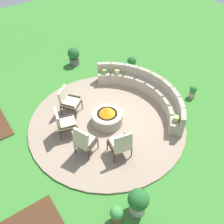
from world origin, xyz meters
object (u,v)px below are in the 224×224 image
(lounge_chair_back_left, at_px, (84,141))
(lounge_chair_front_left, at_px, (68,100))
(potted_plant_0, at_px, (74,56))
(potted_plant_2, at_px, (193,91))
(potted_plant_1, at_px, (138,201))
(potted_plant_3, at_px, (132,63))
(curved_stone_bench, at_px, (146,91))
(potted_plant_4, at_px, (116,214))
(lounge_chair_back_right, at_px, (121,144))
(lounge_chair_front_right, at_px, (64,122))
(fire_pit, at_px, (107,117))

(lounge_chair_back_left, bearing_deg, lounge_chair_front_left, 139.71)
(lounge_chair_front_left, bearing_deg, lounge_chair_back_left, 38.93)
(potted_plant_0, bearing_deg, lounge_chair_front_left, -31.71)
(lounge_chair_back_left, xyz_separation_m, potted_plant_2, (-0.03, 4.78, -0.36))
(potted_plant_1, xyz_separation_m, potted_plant_2, (-2.37, 4.59, -0.18))
(lounge_chair_front_left, relative_size, potted_plant_0, 1.24)
(potted_plant_3, bearing_deg, potted_plant_0, -135.38)
(curved_stone_bench, height_order, potted_plant_0, curved_stone_bench)
(potted_plant_2, distance_m, potted_plant_4, 5.67)
(potted_plant_0, bearing_deg, potted_plant_3, 44.62)
(lounge_chair_back_right, relative_size, potted_plant_2, 1.95)
(potted_plant_3, bearing_deg, lounge_chair_back_left, -54.87)
(lounge_chair_back_left, relative_size, potted_plant_4, 2.08)
(lounge_chair_back_left, height_order, potted_plant_3, lounge_chair_back_left)
(lounge_chair_front_right, bearing_deg, lounge_chair_front_left, 159.21)
(potted_plant_2, relative_size, potted_plant_3, 0.80)
(lounge_chair_front_right, xyz_separation_m, potted_plant_1, (3.41, 0.32, -0.15))
(potted_plant_0, bearing_deg, lounge_chair_back_left, -25.02)
(lounge_chair_back_right, xyz_separation_m, potted_plant_3, (-3.48, 3.12, -0.24))
(curved_stone_bench, distance_m, potted_plant_1, 4.50)
(lounge_chair_front_right, bearing_deg, lounge_chair_back_right, 44.18)
(potted_plant_0, height_order, potted_plant_4, potted_plant_0)
(potted_plant_1, bearing_deg, lounge_chair_front_right, -174.58)
(curved_stone_bench, relative_size, lounge_chair_front_right, 3.90)
(lounge_chair_back_right, relative_size, potted_plant_1, 1.25)
(fire_pit, xyz_separation_m, potted_plant_1, (3.05, -1.10, 0.12))
(lounge_chair_back_right, bearing_deg, potted_plant_2, 21.06)
(fire_pit, distance_m, lounge_chair_front_left, 1.49)
(potted_plant_1, bearing_deg, lounge_chair_front_left, 175.95)
(fire_pit, xyz_separation_m, curved_stone_bench, (-0.25, 1.95, 0.05))
(fire_pit, relative_size, lounge_chair_front_right, 0.96)
(lounge_chair_front_left, xyz_separation_m, potted_plant_2, (1.90, 4.29, -0.31))
(curved_stone_bench, height_order, potted_plant_1, curved_stone_bench)
(lounge_chair_back_left, height_order, potted_plant_4, lounge_chair_back_left)
(potted_plant_0, bearing_deg, lounge_chair_back_right, -13.88)
(fire_pit, xyz_separation_m, potted_plant_0, (-3.92, 0.86, 0.10))
(potted_plant_0, bearing_deg, potted_plant_4, -20.51)
(fire_pit, bearing_deg, potted_plant_0, 167.60)
(lounge_chair_front_left, bearing_deg, potted_plant_3, 157.17)
(potted_plant_4, bearing_deg, fire_pit, 149.94)
(fire_pit, height_order, curved_stone_bench, curved_stone_bench)
(lounge_chair_back_left, xyz_separation_m, potted_plant_1, (2.34, 0.19, -0.18))
(potted_plant_4, bearing_deg, lounge_chair_back_right, 141.08)
(fire_pit, distance_m, potted_plant_3, 3.39)
(curved_stone_bench, distance_m, potted_plant_3, 1.97)
(fire_pit, relative_size, curved_stone_bench, 0.25)
(potted_plant_3, bearing_deg, lounge_chair_back_right, -41.88)
(curved_stone_bench, relative_size, potted_plant_0, 5.28)
(lounge_chair_front_left, distance_m, lounge_chair_back_left, 1.99)
(fire_pit, height_order, potted_plant_1, potted_plant_1)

